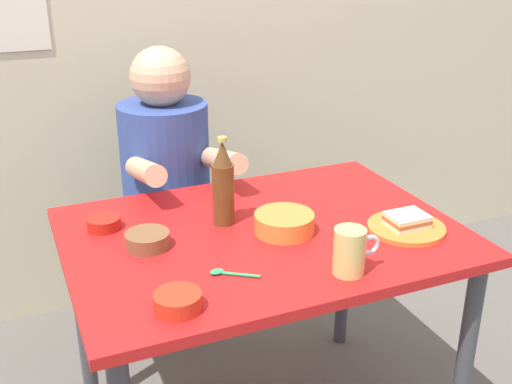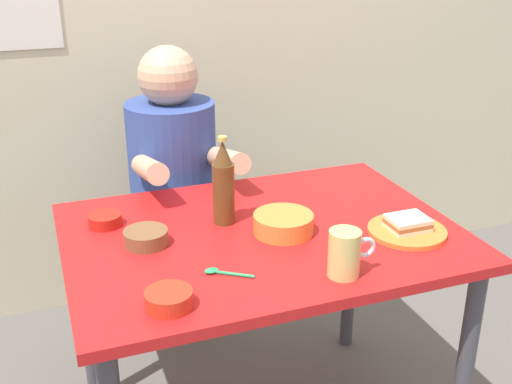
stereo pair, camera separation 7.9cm
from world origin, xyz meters
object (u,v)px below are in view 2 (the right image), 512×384
at_px(stool, 178,258).
at_px(sandwich, 408,223).
at_px(beer_mug, 345,253).
at_px(beer_bottle, 223,184).
at_px(plate_orange, 407,231).
at_px(person_seated, 173,158).
at_px(dining_table, 262,260).
at_px(sambal_bowl_red, 105,219).

distance_m(stool, sandwich, 1.02).
xyz_separation_m(stool, sandwich, (0.49, -0.79, 0.42)).
height_order(beer_mug, beer_bottle, beer_bottle).
relative_size(beer_mug, beer_bottle, 0.48).
xyz_separation_m(sandwich, beer_mug, (-0.27, -0.14, 0.03)).
bearing_deg(beer_bottle, beer_mug, -64.56).
xyz_separation_m(plate_orange, beer_mug, (-0.27, -0.14, 0.05)).
height_order(person_seated, beer_mug, person_seated).
relative_size(dining_table, plate_orange, 5.00).
height_order(dining_table, sambal_bowl_red, sambal_bowl_red).
bearing_deg(person_seated, stool, 90.00).
bearing_deg(dining_table, beer_mug, -71.02).
relative_size(plate_orange, beer_mug, 1.75).
bearing_deg(sandwich, beer_bottle, 151.66).
bearing_deg(sandwich, stool, 121.91).
bearing_deg(sandwich, person_seated, 122.28).
bearing_deg(plate_orange, person_seated, 122.28).
xyz_separation_m(dining_table, stool, (-0.11, 0.63, -0.30)).
height_order(dining_table, sandwich, sandwich).
height_order(stool, plate_orange, plate_orange).
height_order(sandwich, sambal_bowl_red, sandwich).
bearing_deg(person_seated, dining_table, -79.73).
bearing_deg(sambal_bowl_red, plate_orange, -23.65).
distance_m(sandwich, beer_mug, 0.31).
bearing_deg(beer_mug, sandwich, 27.80).
distance_m(dining_table, beer_bottle, 0.25).
distance_m(person_seated, plate_orange, 0.92).
relative_size(beer_mug, sambal_bowl_red, 1.31).
distance_m(dining_table, sandwich, 0.43).
bearing_deg(stool, person_seated, -90.00).
distance_m(sandwich, sambal_bowl_red, 0.86).
bearing_deg(dining_table, sambal_bowl_red, 155.27).
xyz_separation_m(stool, plate_orange, (0.49, -0.79, 0.40)).
bearing_deg(stool, beer_bottle, -86.97).
height_order(beer_bottle, sambal_bowl_red, beer_bottle).
relative_size(stool, plate_orange, 2.05).
xyz_separation_m(beer_mug, sambal_bowl_red, (-0.52, 0.49, -0.04)).
bearing_deg(person_seated, sandwich, -57.72).
xyz_separation_m(person_seated, plate_orange, (0.49, -0.77, -0.02)).
height_order(stool, person_seated, person_seated).
bearing_deg(plate_orange, sandwich, 180.00).
bearing_deg(beer_mug, sambal_bowl_red, 136.47).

